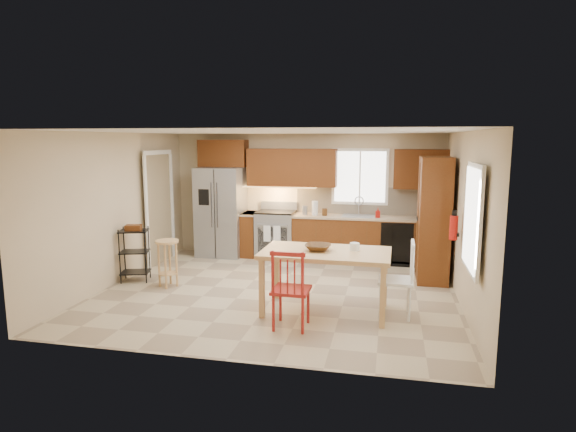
# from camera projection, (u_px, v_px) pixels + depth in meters

# --- Properties ---
(floor) EXTENTS (5.50, 5.50, 0.00)m
(floor) POSITION_uv_depth(u_px,v_px,m) (278.00, 291.00, 7.65)
(floor) COLOR tan
(floor) RESTS_ON ground
(ceiling) EXTENTS (5.50, 5.00, 0.02)m
(ceiling) POSITION_uv_depth(u_px,v_px,m) (277.00, 132.00, 7.25)
(ceiling) COLOR silver
(ceiling) RESTS_ON ground
(wall_back) EXTENTS (5.50, 0.02, 2.50)m
(wall_back) POSITION_uv_depth(u_px,v_px,m) (306.00, 195.00, 9.86)
(wall_back) COLOR #CCB793
(wall_back) RESTS_ON ground
(wall_front) EXTENTS (5.50, 0.02, 2.50)m
(wall_front) POSITION_uv_depth(u_px,v_px,m) (223.00, 249.00, 5.03)
(wall_front) COLOR #CCB793
(wall_front) RESTS_ON ground
(wall_left) EXTENTS (0.02, 5.00, 2.50)m
(wall_left) POSITION_uv_depth(u_px,v_px,m) (117.00, 208.00, 8.02)
(wall_left) COLOR #CCB793
(wall_left) RESTS_ON ground
(wall_right) EXTENTS (0.02, 5.00, 2.50)m
(wall_right) POSITION_uv_depth(u_px,v_px,m) (464.00, 220.00, 6.88)
(wall_right) COLOR #CCB793
(wall_right) RESTS_ON ground
(refrigerator) EXTENTS (0.92, 0.75, 1.82)m
(refrigerator) POSITION_uv_depth(u_px,v_px,m) (221.00, 212.00, 9.90)
(refrigerator) COLOR gray
(refrigerator) RESTS_ON floor
(range_stove) EXTENTS (0.76, 0.63, 0.92)m
(range_stove) POSITION_uv_depth(u_px,v_px,m) (276.00, 235.00, 9.80)
(range_stove) COLOR gray
(range_stove) RESTS_ON floor
(base_cabinet_narrow) EXTENTS (0.30, 0.60, 0.90)m
(base_cabinet_narrow) POSITION_uv_depth(u_px,v_px,m) (250.00, 234.00, 9.93)
(base_cabinet_narrow) COLOR #613011
(base_cabinet_narrow) RESTS_ON floor
(base_cabinet_run) EXTENTS (2.92, 0.60, 0.90)m
(base_cabinet_run) POSITION_uv_depth(u_px,v_px,m) (367.00, 239.00, 9.43)
(base_cabinet_run) COLOR #613011
(base_cabinet_run) RESTS_ON floor
(dishwasher) EXTENTS (0.60, 0.02, 0.78)m
(dishwasher) POSITION_uv_depth(u_px,v_px,m) (397.00, 243.00, 9.04)
(dishwasher) COLOR black
(dishwasher) RESTS_ON floor
(backsplash) EXTENTS (2.92, 0.03, 0.55)m
(backsplash) POSITION_uv_depth(u_px,v_px,m) (369.00, 201.00, 9.59)
(backsplash) COLOR beige
(backsplash) RESTS_ON wall_back
(upper_over_fridge) EXTENTS (1.00, 0.35, 0.55)m
(upper_over_fridge) POSITION_uv_depth(u_px,v_px,m) (223.00, 153.00, 9.91)
(upper_over_fridge) COLOR #5A2C0F
(upper_over_fridge) RESTS_ON wall_back
(upper_left_block) EXTENTS (1.80, 0.35, 0.75)m
(upper_left_block) POSITION_uv_depth(u_px,v_px,m) (292.00, 168.00, 9.65)
(upper_left_block) COLOR #5A2C0F
(upper_left_block) RESTS_ON wall_back
(upper_right_block) EXTENTS (1.00, 0.35, 0.75)m
(upper_right_block) POSITION_uv_depth(u_px,v_px,m) (421.00, 169.00, 9.14)
(upper_right_block) COLOR #5A2C0F
(upper_right_block) RESTS_ON wall_back
(window_back) EXTENTS (1.12, 0.04, 1.12)m
(window_back) POSITION_uv_depth(u_px,v_px,m) (360.00, 177.00, 9.55)
(window_back) COLOR white
(window_back) RESTS_ON wall_back
(sink) EXTENTS (0.62, 0.46, 0.16)m
(sink) POSITION_uv_depth(u_px,v_px,m) (358.00, 218.00, 9.41)
(sink) COLOR gray
(sink) RESTS_ON base_cabinet_run
(undercab_glow) EXTENTS (1.60, 0.30, 0.01)m
(undercab_glow) POSITION_uv_depth(u_px,v_px,m) (277.00, 187.00, 9.75)
(undercab_glow) COLOR #FFBF66
(undercab_glow) RESTS_ON wall_back
(soap_bottle) EXTENTS (0.09, 0.09, 0.19)m
(soap_bottle) POSITION_uv_depth(u_px,v_px,m) (378.00, 213.00, 9.21)
(soap_bottle) COLOR #A9120B
(soap_bottle) RESTS_ON base_cabinet_run
(paper_towel) EXTENTS (0.12, 0.12, 0.28)m
(paper_towel) POSITION_uv_depth(u_px,v_px,m) (315.00, 208.00, 9.51)
(paper_towel) COLOR silver
(paper_towel) RESTS_ON base_cabinet_run
(canister_steel) EXTENTS (0.11, 0.11, 0.18)m
(canister_steel) POSITION_uv_depth(u_px,v_px,m) (305.00, 210.00, 9.55)
(canister_steel) COLOR gray
(canister_steel) RESTS_ON base_cabinet_run
(canister_wood) EXTENTS (0.10, 0.10, 0.14)m
(canister_wood) POSITION_uv_depth(u_px,v_px,m) (325.00, 212.00, 9.45)
(canister_wood) COLOR #4E2F14
(canister_wood) RESTS_ON base_cabinet_run
(pantry) EXTENTS (0.50, 0.95, 2.10)m
(pantry) POSITION_uv_depth(u_px,v_px,m) (433.00, 219.00, 8.14)
(pantry) COLOR #613011
(pantry) RESTS_ON floor
(fire_extinguisher) EXTENTS (0.12, 0.12, 0.36)m
(fire_extinguisher) POSITION_uv_depth(u_px,v_px,m) (454.00, 228.00, 7.07)
(fire_extinguisher) COLOR #A9120B
(fire_extinguisher) RESTS_ON wall_right
(window_right) EXTENTS (0.04, 1.02, 1.32)m
(window_right) POSITION_uv_depth(u_px,v_px,m) (473.00, 218.00, 5.75)
(window_right) COLOR white
(window_right) RESTS_ON wall_right
(doorway) EXTENTS (0.04, 0.95, 2.10)m
(doorway) POSITION_uv_depth(u_px,v_px,m) (159.00, 209.00, 9.29)
(doorway) COLOR #8C7A59
(doorway) RESTS_ON wall_left
(dining_table) EXTENTS (1.77, 1.01, 0.86)m
(dining_table) POSITION_uv_depth(u_px,v_px,m) (325.00, 282.00, 6.67)
(dining_table) COLOR tan
(dining_table) RESTS_ON floor
(chair_red) EXTENTS (0.49, 0.49, 1.03)m
(chair_red) POSITION_uv_depth(u_px,v_px,m) (291.00, 288.00, 6.10)
(chair_red) COLOR maroon
(chair_red) RESTS_ON floor
(chair_white) EXTENTS (0.49, 0.49, 1.03)m
(chair_white) POSITION_uv_depth(u_px,v_px,m) (396.00, 279.00, 6.51)
(chair_white) COLOR silver
(chair_white) RESTS_ON floor
(table_bowl) EXTENTS (0.36, 0.36, 0.09)m
(table_bowl) POSITION_uv_depth(u_px,v_px,m) (318.00, 251.00, 6.62)
(table_bowl) COLOR #4E2F14
(table_bowl) RESTS_ON dining_table
(table_jar) EXTENTS (0.15, 0.15, 0.17)m
(table_jar) POSITION_uv_depth(u_px,v_px,m) (355.00, 248.00, 6.62)
(table_jar) COLOR silver
(table_jar) RESTS_ON dining_table
(bar_stool) EXTENTS (0.45, 0.45, 0.77)m
(bar_stool) POSITION_uv_depth(u_px,v_px,m) (168.00, 263.00, 7.83)
(bar_stool) COLOR tan
(bar_stool) RESTS_ON floor
(utility_cart) EXTENTS (0.54, 0.47, 0.92)m
(utility_cart) POSITION_uv_depth(u_px,v_px,m) (135.00, 255.00, 8.13)
(utility_cart) COLOR black
(utility_cart) RESTS_ON floor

